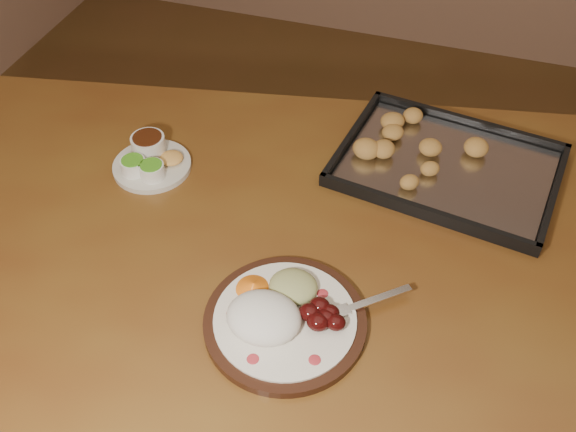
% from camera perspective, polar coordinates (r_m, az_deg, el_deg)
% --- Properties ---
extents(dining_table, '(1.65, 1.17, 0.75)m').
position_cam_1_polar(dining_table, '(1.26, -1.29, -4.86)').
color(dining_table, brown).
rests_on(dining_table, ground).
extents(dinner_plate, '(0.32, 0.27, 0.06)m').
position_cam_1_polar(dinner_plate, '(1.06, -0.57, -8.88)').
color(dinner_plate, black).
rests_on(dinner_plate, dining_table).
extents(condiment_saucer, '(0.16, 0.16, 0.05)m').
position_cam_1_polar(condiment_saucer, '(1.35, -12.17, 4.92)').
color(condiment_saucer, beige).
rests_on(condiment_saucer, dining_table).
extents(baking_tray, '(0.48, 0.38, 0.05)m').
position_cam_1_polar(baking_tray, '(1.35, 14.01, 4.41)').
color(baking_tray, black).
rests_on(baking_tray, dining_table).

